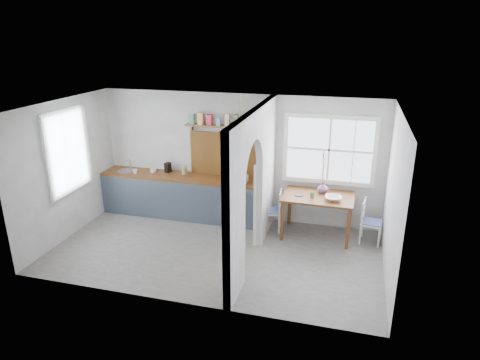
% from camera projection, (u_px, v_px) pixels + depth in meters
% --- Properties ---
extents(floor, '(5.80, 3.20, 0.01)m').
position_uv_depth(floor, '(215.00, 251.00, 7.70)').
color(floor, gray).
rests_on(floor, ground).
extents(ceiling, '(5.80, 3.20, 0.01)m').
position_uv_depth(ceiling, '(212.00, 107.00, 6.84)').
color(ceiling, white).
rests_on(ceiling, walls).
extents(walls, '(5.81, 3.21, 2.60)m').
position_uv_depth(walls, '(214.00, 183.00, 7.27)').
color(walls, white).
rests_on(walls, floor).
extents(partition, '(0.12, 3.20, 2.60)m').
position_uv_depth(partition, '(255.00, 177.00, 7.10)').
color(partition, white).
rests_on(partition, floor).
extents(kitchen_window, '(0.10, 1.16, 1.50)m').
position_uv_depth(kitchen_window, '(66.00, 151.00, 7.86)').
color(kitchen_window, white).
rests_on(kitchen_window, walls).
extents(nook_window, '(1.76, 0.10, 1.30)m').
position_uv_depth(nook_window, '(329.00, 150.00, 8.15)').
color(nook_window, white).
rests_on(nook_window, walls).
extents(counter, '(3.50, 0.60, 0.90)m').
position_uv_depth(counter, '(184.00, 195.00, 9.04)').
color(counter, brown).
rests_on(counter, floor).
extents(sink, '(0.40, 0.40, 0.02)m').
position_uv_depth(sink, '(126.00, 171.00, 9.19)').
color(sink, silver).
rests_on(sink, counter).
extents(backsplash, '(1.65, 0.03, 0.90)m').
position_uv_depth(backsplash, '(229.00, 155.00, 8.74)').
color(backsplash, brown).
rests_on(backsplash, walls).
extents(shelf, '(1.75, 0.20, 0.21)m').
position_uv_depth(shelf, '(227.00, 124.00, 8.44)').
color(shelf, brown).
rests_on(shelf, walls).
extents(pendant_lamp, '(0.26, 0.26, 0.16)m').
position_uv_depth(pendant_lamp, '(240.00, 135.00, 8.09)').
color(pendant_lamp, beige).
rests_on(pendant_lamp, ceiling).
extents(utensil_rail, '(0.02, 0.50, 0.02)m').
position_uv_depth(utensil_rail, '(261.00, 163.00, 7.89)').
color(utensil_rail, silver).
rests_on(utensil_rail, partition).
extents(dining_table, '(1.33, 0.91, 0.82)m').
position_uv_depth(dining_table, '(317.00, 216.00, 8.16)').
color(dining_table, brown).
rests_on(dining_table, floor).
extents(chair_left, '(0.41, 0.41, 0.82)m').
position_uv_depth(chair_left, '(271.00, 210.00, 8.41)').
color(chair_left, white).
rests_on(chair_left, floor).
extents(chair_right, '(0.42, 0.42, 0.82)m').
position_uv_depth(chair_right, '(372.00, 222.00, 7.90)').
color(chair_right, white).
rests_on(chair_right, floor).
extents(kettle, '(0.19, 0.16, 0.21)m').
position_uv_depth(kettle, '(244.00, 177.00, 8.46)').
color(kettle, white).
rests_on(kettle, counter).
extents(mug_a, '(0.13, 0.13, 0.10)m').
position_uv_depth(mug_a, '(135.00, 172.00, 8.98)').
color(mug_a, white).
rests_on(mug_a, counter).
extents(mug_b, '(0.17, 0.17, 0.11)m').
position_uv_depth(mug_b, '(153.00, 171.00, 9.01)').
color(mug_b, white).
rests_on(mug_b, counter).
extents(knife_block, '(0.12, 0.15, 0.21)m').
position_uv_depth(knife_block, '(168.00, 167.00, 9.06)').
color(knife_block, black).
rests_on(knife_block, counter).
extents(jar, '(0.14, 0.14, 0.18)m').
position_uv_depth(jar, '(184.00, 170.00, 8.94)').
color(jar, '#A09456').
rests_on(jar, counter).
extents(towel_magenta, '(0.02, 0.03, 0.59)m').
position_uv_depth(towel_magenta, '(259.00, 219.00, 8.36)').
color(towel_magenta, '#BC3659').
rests_on(towel_magenta, counter).
extents(towel_orange, '(0.02, 0.03, 0.44)m').
position_uv_depth(towel_orange, '(259.00, 220.00, 8.34)').
color(towel_orange, gold).
rests_on(towel_orange, counter).
extents(bowl, '(0.35, 0.35, 0.07)m').
position_uv_depth(bowl, '(333.00, 198.00, 7.81)').
color(bowl, white).
rests_on(bowl, dining_table).
extents(table_cup, '(0.15, 0.15, 0.10)m').
position_uv_depth(table_cup, '(312.00, 194.00, 7.94)').
color(table_cup, '#72A46C').
rests_on(table_cup, dining_table).
extents(plate, '(0.21, 0.21, 0.01)m').
position_uv_depth(plate, '(299.00, 195.00, 8.04)').
color(plate, '#2B2323').
rests_on(plate, dining_table).
extents(vase, '(0.26, 0.26, 0.21)m').
position_uv_depth(vase, '(323.00, 188.00, 8.12)').
color(vase, '#6C4979').
rests_on(vase, dining_table).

